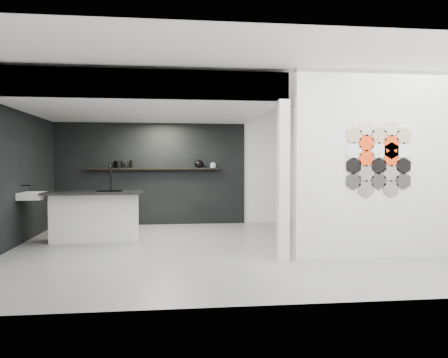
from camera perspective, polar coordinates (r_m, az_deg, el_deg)
floor at (r=7.43m, az=-0.50°, el=-9.03°), size 7.00×6.00×0.01m
partition_panel at (r=6.93m, az=19.06°, el=1.75°), size 2.45×0.15×2.80m
bay_clad_back at (r=10.23m, az=-9.59°, el=0.65°), size 4.40×0.04×2.35m
bay_clad_left at (r=8.67m, az=-24.73°, el=0.23°), size 0.04×4.00×2.35m
bulkhead at (r=8.33m, az=-10.33°, el=9.80°), size 4.40×4.00×0.40m
corner_column at (r=6.45m, az=7.73°, el=-0.17°), size 0.16×0.16×2.35m
fascia_beam at (r=6.44m, az=-11.42°, el=12.08°), size 4.40×0.16×0.40m
wall_basin at (r=8.43m, az=-23.63°, el=-2.01°), size 0.40×0.60×0.12m
display_shelf at (r=10.12m, az=-9.06°, el=1.35°), size 3.00×0.15×0.04m
kitchen_island at (r=8.34m, az=-16.46°, el=-4.59°), size 1.73×0.77×1.39m
stockpot at (r=10.18m, az=-13.62°, el=1.87°), size 0.23×0.23×0.16m
kettle at (r=10.13m, az=-3.29°, el=1.98°), size 0.27×0.27×0.17m
glass_bowl at (r=10.15m, az=-1.42°, el=1.77°), size 0.19×0.19×0.10m
glass_vase at (r=10.15m, az=-1.42°, el=1.83°), size 0.11×0.11×0.12m
bottle_dark at (r=10.15m, az=-12.06°, el=1.93°), size 0.07×0.07×0.17m
utensil_cup at (r=10.17m, az=-13.04°, el=1.70°), size 0.09×0.09×0.09m
hex_tile_cluster at (r=6.87m, az=19.63°, el=2.61°), size 1.04×0.02×1.16m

